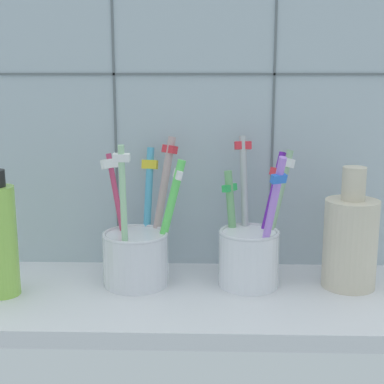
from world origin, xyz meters
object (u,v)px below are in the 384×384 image
(ceramic_vase, at_px, (350,240))
(soap_bottle, at_px, (0,239))
(toothbrush_cup_left, at_px, (138,250))
(toothbrush_cup_right, at_px, (250,250))

(ceramic_vase, distance_m, soap_bottle, 0.43)
(toothbrush_cup_left, distance_m, toothbrush_cup_right, 0.14)
(toothbrush_cup_right, bearing_deg, toothbrush_cup_left, 179.67)
(toothbrush_cup_right, distance_m, soap_bottle, 0.31)
(toothbrush_cup_right, relative_size, soap_bottle, 1.20)
(soap_bottle, bearing_deg, toothbrush_cup_left, 14.64)
(toothbrush_cup_right, xyz_separation_m, ceramic_vase, (0.13, -0.00, 0.02))
(toothbrush_cup_right, xyz_separation_m, soap_bottle, (-0.30, -0.04, 0.02))
(toothbrush_cup_left, xyz_separation_m, toothbrush_cup_right, (0.14, -0.00, 0.00))
(toothbrush_cup_left, relative_size, soap_bottle, 1.19)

